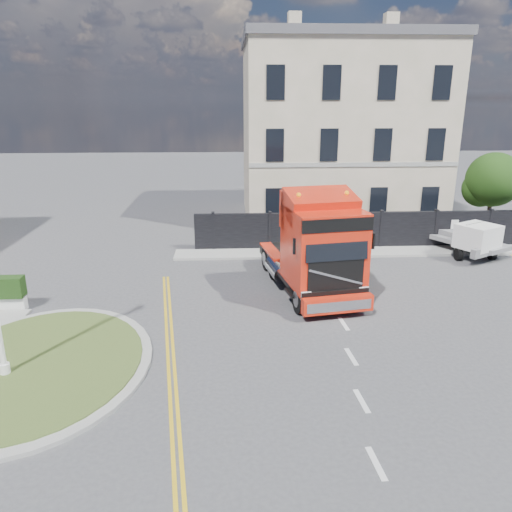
{
  "coord_description": "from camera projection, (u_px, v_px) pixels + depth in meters",
  "views": [
    {
      "loc": [
        -1.08,
        -16.67,
        7.8
      ],
      "look_at": [
        -0.09,
        2.22,
        1.8
      ],
      "focal_mm": 35.0,
      "sensor_mm": 36.0,
      "label": 1
    }
  ],
  "objects": [
    {
      "name": "truck",
      "position": [
        317.0,
        251.0,
        20.08
      ],
      "size": [
        3.82,
        7.52,
        4.3
      ],
      "rotation": [
        0.0,
        0.0,
        0.17
      ],
      "color": "black",
      "rests_on": "ground"
    },
    {
      "name": "pavement_far",
      "position": [
        365.0,
        252.0,
        26.27
      ],
      "size": [
        20.0,
        1.6,
        0.12
      ],
      "primitive_type": "cube",
      "color": "#969691",
      "rests_on": "ground"
    },
    {
      "name": "georgian_building",
      "position": [
        338.0,
        131.0,
        32.54
      ],
      "size": [
        12.3,
        10.3,
        12.8
      ],
      "color": "beige",
      "rests_on": "ground"
    },
    {
      "name": "tree",
      "position": [
        490.0,
        182.0,
        29.59
      ],
      "size": [
        3.2,
        3.2,
        4.8
      ],
      "color": "#382619",
      "rests_on": "ground"
    },
    {
      "name": "ground",
      "position": [
        262.0,
        321.0,
        18.28
      ],
      "size": [
        120.0,
        120.0,
        0.0
      ],
      "primitive_type": "plane",
      "color": "#424244",
      "rests_on": "ground"
    },
    {
      "name": "traffic_island",
      "position": [
        37.0,
        366.0,
        15.05
      ],
      "size": [
        6.8,
        6.8,
        0.17
      ],
      "color": "#969691",
      "rests_on": "ground"
    },
    {
      "name": "hoarding_fence",
      "position": [
        372.0,
        230.0,
        26.87
      ],
      "size": [
        18.8,
        0.25,
        2.0
      ],
      "color": "black",
      "rests_on": "ground"
    },
    {
      "name": "flatbed_pickup",
      "position": [
        472.0,
        238.0,
        25.35
      ],
      "size": [
        3.69,
        4.86,
        1.83
      ],
      "rotation": [
        0.0,
        0.0,
        0.52
      ],
      "color": "slate",
      "rests_on": "ground"
    }
  ]
}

